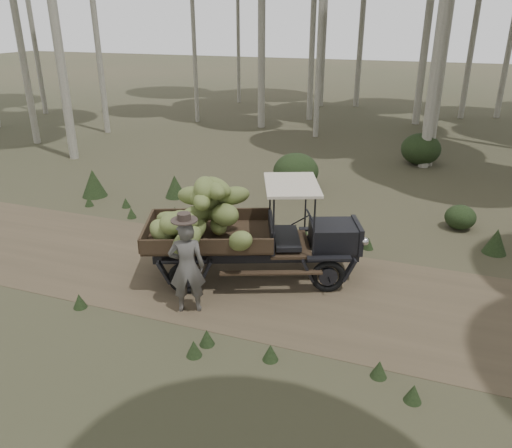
{
  "coord_description": "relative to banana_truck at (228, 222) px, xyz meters",
  "views": [
    {
      "loc": [
        4.52,
        -8.83,
        5.29
      ],
      "look_at": [
        1.19,
        0.31,
        1.22
      ],
      "focal_mm": 35.0,
      "sensor_mm": 36.0,
      "label": 1
    }
  ],
  "objects": [
    {
      "name": "banana_truck",
      "position": [
        0.0,
        0.0,
        0.0
      ],
      "size": [
        4.81,
        3.22,
        2.31
      ],
      "rotation": [
        0.0,
        0.0,
        0.37
      ],
      "color": "black",
      "rests_on": "ground"
    },
    {
      "name": "dirt_track",
      "position": [
        -0.67,
        -0.02,
        -1.31
      ],
      "size": [
        70.0,
        4.0,
        0.01
      ],
      "primitive_type": "cube",
      "color": "brown",
      "rests_on": "ground"
    },
    {
      "name": "undergrowth",
      "position": [
        -2.19,
        -0.98,
        -0.78
      ],
      "size": [
        24.66,
        23.31,
        1.25
      ],
      "color": "#233319",
      "rests_on": "ground"
    },
    {
      "name": "ground",
      "position": [
        -0.67,
        -0.02,
        -1.31
      ],
      "size": [
        120.0,
        120.0,
        0.0
      ],
      "primitive_type": "plane",
      "color": "#473D2B",
      "rests_on": "ground"
    },
    {
      "name": "farmer",
      "position": [
        -0.22,
        -1.48,
        -0.36
      ],
      "size": [
        0.8,
        0.7,
        2.02
      ],
      "rotation": [
        0.0,
        0.0,
        3.59
      ],
      "color": "#524E4B",
      "rests_on": "ground"
    }
  ]
}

